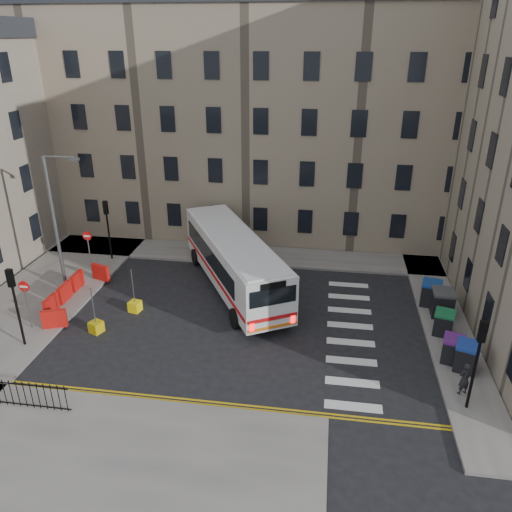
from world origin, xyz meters
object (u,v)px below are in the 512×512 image
(streetlamp, at_px, (55,222))
(wheelie_bin_c, at_px, (444,323))
(wheelie_bin_b, at_px, (453,349))
(pedestrian, at_px, (464,379))
(bollard_yellow, at_px, (135,306))
(wheelie_bin_d, at_px, (442,303))
(wheelie_bin_e, at_px, (431,293))
(bollard_chevron, at_px, (96,327))
(bus, at_px, (234,259))
(wheelie_bin_a, at_px, (467,356))

(streetlamp, xyz_separation_m, wheelie_bin_c, (21.65, -1.85, -3.57))
(wheelie_bin_b, bearing_deg, pedestrian, -74.40)
(pedestrian, height_order, bollard_yellow, pedestrian)
(wheelie_bin_b, xyz_separation_m, wheelie_bin_d, (0.28, 4.29, 0.12))
(wheelie_bin_e, bearing_deg, wheelie_bin_b, -74.38)
(wheelie_bin_b, bearing_deg, bollard_chevron, -163.58)
(streetlamp, distance_m, bus, 10.52)
(wheelie_bin_b, relative_size, wheelie_bin_d, 0.91)
(wheelie_bin_c, relative_size, bollard_chevron, 2.20)
(wheelie_bin_d, height_order, pedestrian, pedestrian)
(wheelie_bin_d, relative_size, bollard_chevron, 2.42)
(wheelie_bin_e, bearing_deg, bollard_chevron, -148.48)
(bus, relative_size, wheelie_bin_e, 8.26)
(wheelie_bin_c, height_order, bollard_yellow, wheelie_bin_c)
(bus, relative_size, wheelie_bin_d, 8.27)
(bollard_yellow, bearing_deg, bollard_chevron, -116.92)
(wheelie_bin_e, xyz_separation_m, bollard_chevron, (-17.58, -5.42, -0.53))
(bollard_yellow, relative_size, bollard_chevron, 1.00)
(wheelie_bin_b, bearing_deg, bollard_yellow, -171.71)
(wheelie_bin_b, relative_size, wheelie_bin_e, 0.91)
(wheelie_bin_a, xyz_separation_m, wheelie_bin_c, (-0.47, 2.92, -0.04))
(wheelie_bin_a, height_order, wheelie_bin_c, wheelie_bin_a)
(wheelie_bin_c, bearing_deg, wheelie_bin_b, -74.66)
(streetlamp, height_order, wheelie_bin_b, streetlamp)
(wheelie_bin_b, distance_m, bollard_yellow, 16.67)
(wheelie_bin_a, distance_m, bollard_chevron, 18.20)
(wheelie_bin_e, bearing_deg, wheelie_bin_d, -56.42)
(bollard_yellow, height_order, bollard_chevron, same)
(bus, height_order, bollard_yellow, bus)
(wheelie_bin_b, xyz_separation_m, pedestrian, (-0.04, -2.41, 0.15))
(wheelie_bin_c, distance_m, bollard_chevron, 17.88)
(wheelie_bin_d, bearing_deg, bollard_chevron, -163.60)
(bollard_yellow, bearing_deg, wheelie_bin_c, -0.01)
(streetlamp, height_order, pedestrian, streetlamp)
(wheelie_bin_a, bearing_deg, bus, 169.95)
(streetlamp, height_order, wheelie_bin_c, streetlamp)
(wheelie_bin_d, bearing_deg, wheelie_bin_a, -84.48)
(bus, xyz_separation_m, wheelie_bin_b, (11.54, -5.99, -1.16))
(wheelie_bin_b, height_order, wheelie_bin_d, wheelie_bin_d)
(wheelie_bin_c, bearing_deg, streetlamp, -168.91)
(pedestrian, relative_size, bollard_chevron, 2.54)
(wheelie_bin_b, height_order, bollard_yellow, wheelie_bin_b)
(wheelie_bin_b, height_order, wheelie_bin_c, same)
(wheelie_bin_b, bearing_deg, streetlamp, -174.56)
(streetlamp, bearing_deg, pedestrian, -17.09)
(wheelie_bin_b, xyz_separation_m, wheelie_bin_c, (0.03, 2.38, 0.00))
(wheelie_bin_b, height_order, wheelie_bin_e, wheelie_bin_e)
(bus, height_order, wheelie_bin_d, bus)
(bollard_yellow, bearing_deg, wheelie_bin_b, -8.21)
(bus, bearing_deg, wheelie_bin_c, -46.49)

